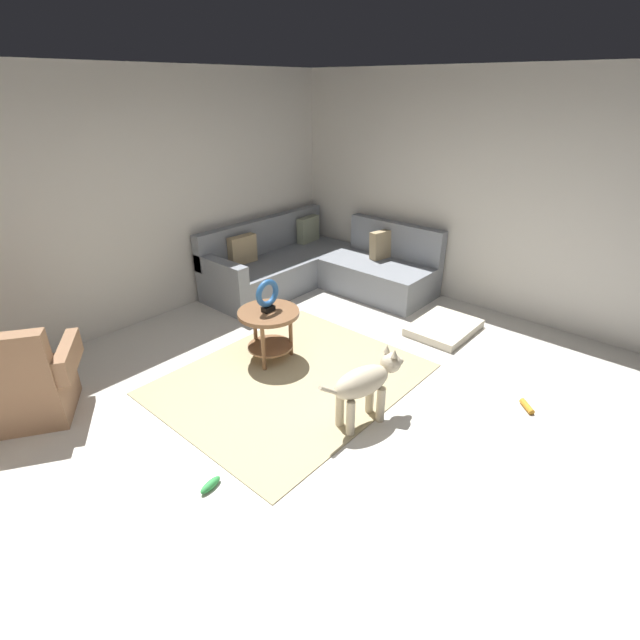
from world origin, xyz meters
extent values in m
cube|color=silver|center=(0.00, 0.00, -0.05)|extent=(6.00, 6.00, 0.10)
cube|color=silver|center=(0.00, 2.94, 1.35)|extent=(6.00, 0.12, 2.70)
cube|color=silver|center=(2.94, 0.00, 1.35)|extent=(0.12, 6.00, 2.70)
cube|color=tan|center=(0.15, 0.70, 0.01)|extent=(2.30, 1.90, 0.01)
cube|color=gray|center=(1.73, 2.41, 0.21)|extent=(2.20, 0.85, 0.42)
cube|color=gray|center=(1.73, 2.76, 0.65)|extent=(2.20, 0.14, 0.46)
cube|color=gray|center=(2.41, 1.28, 0.21)|extent=(0.85, 1.40, 0.42)
cube|color=gray|center=(2.76, 1.28, 0.65)|extent=(0.14, 1.40, 0.46)
cube|color=gray|center=(0.71, 2.41, 0.53)|extent=(0.16, 0.85, 0.22)
cube|color=gray|center=(2.48, 2.61, 0.59)|extent=(0.39, 0.15, 0.38)
cube|color=tan|center=(1.23, 2.61, 0.59)|extent=(0.39, 0.15, 0.38)
cube|color=tan|center=(2.61, 1.38, 0.59)|extent=(0.40, 0.22, 0.39)
cube|color=#936B4C|center=(-1.64, 1.96, 0.20)|extent=(0.83, 0.83, 0.40)
cube|color=#936B4C|center=(-1.77, 1.75, 0.64)|extent=(0.58, 0.45, 0.48)
cube|color=#936B4C|center=(-1.34, 1.77, 0.51)|extent=(0.41, 0.56, 0.22)
cylinder|color=brown|center=(0.28, 1.12, 0.52)|extent=(0.60, 0.60, 0.04)
cylinder|color=brown|center=(0.28, 1.12, 0.15)|extent=(0.45, 0.45, 0.02)
cylinder|color=brown|center=(0.28, 1.33, 0.25)|extent=(0.04, 0.04, 0.50)
cylinder|color=brown|center=(0.09, 1.01, 0.25)|extent=(0.04, 0.04, 0.50)
cylinder|color=brown|center=(0.47, 1.01, 0.25)|extent=(0.04, 0.04, 0.50)
cube|color=black|center=(0.28, 1.12, 0.57)|extent=(0.12, 0.08, 0.05)
torus|color=#265999|center=(0.28, 1.12, 0.73)|extent=(0.28, 0.06, 0.28)
cube|color=beige|center=(1.98, 0.08, 0.04)|extent=(0.80, 0.60, 0.09)
cylinder|color=beige|center=(0.24, -0.14, 0.16)|extent=(0.07, 0.07, 0.32)
cylinder|color=beige|center=(0.20, -0.28, 0.16)|extent=(0.07, 0.07, 0.32)
cylinder|color=beige|center=(-0.06, -0.06, 0.16)|extent=(0.07, 0.07, 0.32)
cylinder|color=beige|center=(-0.10, -0.20, 0.16)|extent=(0.07, 0.07, 0.32)
ellipsoid|color=beige|center=(0.07, -0.17, 0.40)|extent=(0.56, 0.34, 0.24)
sphere|color=beige|center=(0.36, -0.24, 0.48)|extent=(0.17, 0.17, 0.17)
ellipsoid|color=beige|center=(0.43, -0.26, 0.46)|extent=(0.13, 0.10, 0.07)
cone|color=beige|center=(0.36, -0.20, 0.59)|extent=(0.06, 0.06, 0.07)
cone|color=beige|center=(0.34, -0.29, 0.59)|extent=(0.06, 0.06, 0.07)
cylinder|color=beige|center=(-0.23, -0.09, 0.44)|extent=(0.20, 0.08, 0.16)
sphere|color=red|center=(0.50, 0.09, 0.05)|extent=(0.10, 0.10, 0.10)
cylinder|color=orange|center=(1.16, -1.14, 0.03)|extent=(0.15, 0.16, 0.05)
ellipsoid|color=green|center=(-1.17, 0.18, 0.03)|extent=(0.19, 0.08, 0.06)
camera|label=1|loc=(-2.46, -1.95, 2.50)|focal=26.27mm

